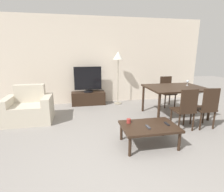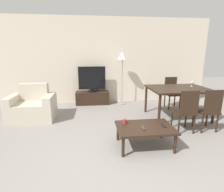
% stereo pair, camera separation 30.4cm
% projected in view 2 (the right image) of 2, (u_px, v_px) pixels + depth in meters
% --- Properties ---
extents(ground_plane, '(18.00, 18.00, 0.00)m').
position_uv_depth(ground_plane, '(114.00, 177.00, 2.31)').
color(ground_plane, gray).
extents(wall_back, '(7.20, 0.06, 2.70)m').
position_uv_depth(wall_back, '(100.00, 61.00, 5.62)').
color(wall_back, beige).
rests_on(wall_back, ground_plane).
extents(armchair, '(1.05, 0.74, 0.86)m').
position_uv_depth(armchair, '(33.00, 107.00, 4.30)').
color(armchair, beige).
rests_on(armchair, ground_plane).
extents(tv_stand, '(1.04, 0.39, 0.41)m').
position_uv_depth(tv_stand, '(92.00, 98.00, 5.61)').
color(tv_stand, black).
rests_on(tv_stand, ground_plane).
extents(tv, '(0.84, 0.29, 0.79)m').
position_uv_depth(tv, '(92.00, 79.00, 5.46)').
color(tv, black).
rests_on(tv, tv_stand).
extents(coffee_table, '(0.97, 0.67, 0.37)m').
position_uv_depth(coffee_table, '(145.00, 129.00, 3.02)').
color(coffee_table, black).
rests_on(coffee_table, ground_plane).
extents(dining_table, '(1.43, 1.10, 0.77)m').
position_uv_depth(dining_table, '(178.00, 91.00, 4.33)').
color(dining_table, black).
rests_on(dining_table, ground_plane).
extents(dining_chair_near, '(0.40, 0.40, 0.90)m').
position_uv_depth(dining_chair_near, '(186.00, 110.00, 3.52)').
color(dining_chair_near, black).
rests_on(dining_chair_near, ground_plane).
extents(dining_chair_far, '(0.40, 0.40, 0.90)m').
position_uv_depth(dining_chair_far, '(172.00, 91.00, 5.23)').
color(dining_chair_far, black).
rests_on(dining_chair_far, ground_plane).
extents(dining_chair_near_right, '(0.40, 0.40, 0.90)m').
position_uv_depth(dining_chair_near_right, '(209.00, 109.00, 3.57)').
color(dining_chair_near_right, black).
rests_on(dining_chair_near_right, ground_plane).
extents(floor_lamp, '(0.30, 0.30, 1.65)m').
position_uv_depth(floor_lamp, '(122.00, 59.00, 5.32)').
color(floor_lamp, gray).
rests_on(floor_lamp, ground_plane).
extents(remote_primary, '(0.04, 0.15, 0.02)m').
position_uv_depth(remote_primary, '(143.00, 128.00, 2.92)').
color(remote_primary, '#38383D').
rests_on(remote_primary, coffee_table).
extents(remote_secondary, '(0.04, 0.15, 0.02)m').
position_uv_depth(remote_secondary, '(164.00, 125.00, 3.03)').
color(remote_secondary, black).
rests_on(remote_secondary, coffee_table).
extents(cup_white_near, '(0.08, 0.08, 0.08)m').
position_uv_depth(cup_white_near, '(125.00, 121.00, 3.13)').
color(cup_white_near, maroon).
rests_on(cup_white_near, coffee_table).
extents(wine_glass_left, '(0.07, 0.07, 0.15)m').
position_uv_depth(wine_glass_left, '(192.00, 83.00, 4.45)').
color(wine_glass_left, silver).
rests_on(wine_glass_left, dining_table).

